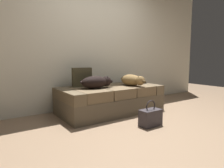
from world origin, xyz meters
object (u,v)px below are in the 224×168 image
couch (110,99)px  handbag (150,117)px  dog_dark (97,82)px  tv_remote (144,83)px  throw_pillow (82,77)px  dog_tan (133,80)px

couch → handbag: (0.04, -0.97, -0.11)m
dog_dark → tv_remote: dog_dark is taller
couch → throw_pillow: throw_pillow is taller
couch → tv_remote: (0.84, 0.01, 0.25)m
tv_remote → throw_pillow: 1.31m
handbag → couch: bearing=92.6°
handbag → throw_pillow: bearing=111.4°
dog_tan → handbag: dog_tan is taller
dog_tan → tv_remote: bearing=20.2°
dog_tan → tv_remote: size_ratio=4.10×
couch → dog_dark: (-0.32, -0.05, 0.34)m
couch → dog_dark: 0.47m
dog_dark → dog_tan: size_ratio=1.02×
throw_pillow → handbag: 1.42m
throw_pillow → dog_dark: bearing=-69.1°
couch → handbag: couch is taller
throw_pillow → couch: bearing=-30.8°
couch → dog_tan: (0.39, -0.16, 0.34)m
tv_remote → dog_dark: bearing=-157.6°
couch → tv_remote: tv_remote is taller
tv_remote → handbag: 1.30m
couch → dog_tan: 0.54m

